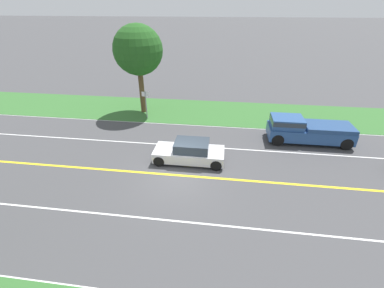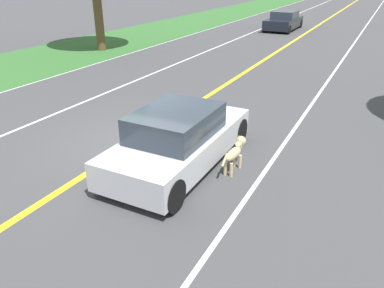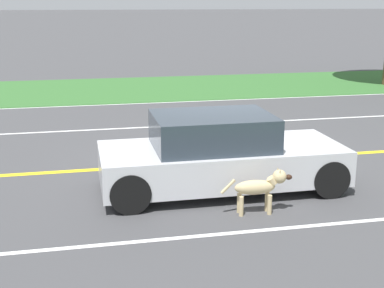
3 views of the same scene
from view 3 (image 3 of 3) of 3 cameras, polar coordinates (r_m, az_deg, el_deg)
The scene contains 8 objects.
ground_plane at distance 11.29m, azimuth 2.87°, elevation -1.93°, with size 400.00×400.00×0.00m, color #424244.
centre_divider_line at distance 11.29m, azimuth 2.87°, elevation -1.91°, with size 0.18×160.00×0.01m, color yellow.
lane_edge_line_left at distance 17.96m, azimuth -2.87°, elevation 4.47°, with size 0.14×160.00×0.01m, color white.
lane_dash_same_dir at distance 8.17m, azimuth 9.24°, elevation -8.91°, with size 0.10×160.00×0.01m, color white.
lane_dash_oncoming at distance 14.58m, azimuth -0.65°, elevation 2.01°, with size 0.10×160.00×0.01m, color white.
grass_verge_left at distance 20.88m, azimuth -4.21°, elevation 5.97°, with size 6.00×160.00×0.03m, color #33662D.
ego_car at distance 9.50m, azimuth 2.93°, elevation -1.19°, with size 1.80×4.30×1.38m.
dog at distance 8.54m, azimuth 7.37°, elevation -4.51°, with size 0.27×1.16×0.74m.
Camera 3 is at (10.43, -2.80, 3.29)m, focal length 50.00 mm.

